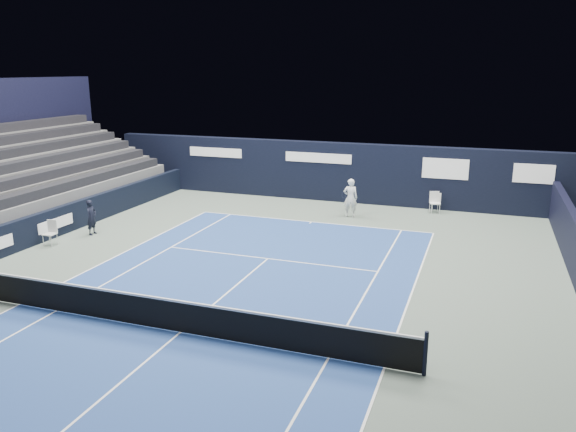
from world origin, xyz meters
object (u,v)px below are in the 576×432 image
tennis_net (179,315)px  tennis_player (350,198)px  line_judge_chair (51,231)px  folding_chair_back_b (436,201)px  folding_chair_back_a (434,198)px

tennis_net → tennis_player: 13.52m
line_judge_chair → tennis_player: size_ratio=0.54×
tennis_net → folding_chair_back_b: bearing=71.7°
line_judge_chair → tennis_net: (8.81, -5.13, -0.06)m
folding_chair_back_a → folding_chair_back_b: (0.09, 0.12, -0.16)m
tennis_net → folding_chair_back_a: bearing=71.9°
line_judge_chair → tennis_player: (10.25, 8.30, 0.35)m
folding_chair_back_a → tennis_net: bearing=-127.8°
line_judge_chair → folding_chair_back_b: bearing=34.3°
line_judge_chair → folding_chair_back_a: bearing=34.2°
folding_chair_back_b → tennis_net: bearing=-110.9°
folding_chair_back_a → tennis_player: bearing=-168.7°
folding_chair_back_b → tennis_player: size_ratio=0.51×
folding_chair_back_b → tennis_player: (-3.78, -2.33, 0.39)m
folding_chair_back_a → tennis_net: size_ratio=0.08×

